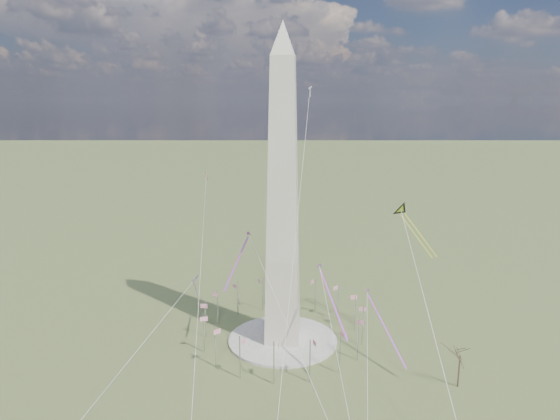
# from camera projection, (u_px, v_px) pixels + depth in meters

# --- Properties ---
(ground) EXTENTS (2000.00, 2000.00, 0.00)m
(ground) POSITION_uv_depth(u_px,v_px,m) (283.00, 341.00, 165.47)
(ground) COLOR #47572B
(ground) RESTS_ON ground
(plaza) EXTENTS (36.00, 36.00, 0.80)m
(plaza) POSITION_uv_depth(u_px,v_px,m) (283.00, 340.00, 165.38)
(plaza) COLOR beige
(plaza) RESTS_ON ground
(washington_monument) EXTENTS (15.56, 15.56, 100.00)m
(washington_monument) POSITION_uv_depth(u_px,v_px,m) (283.00, 199.00, 155.18)
(washington_monument) COLOR #B3AC96
(washington_monument) RESTS_ON plaza
(flagpole_ring) EXTENTS (54.40, 54.40, 13.00)m
(flagpole_ring) POSITION_uv_depth(u_px,v_px,m) (283.00, 320.00, 163.91)
(flagpole_ring) COLOR silver
(flagpole_ring) RESTS_ON ground
(tree_near) EXTENTS (8.11, 8.11, 14.20)m
(tree_near) POSITION_uv_depth(u_px,v_px,m) (460.00, 353.00, 136.76)
(tree_near) COLOR #49342C
(tree_near) RESTS_ON ground
(kite_delta_black) EXTENTS (13.82, 17.48, 15.12)m
(kite_delta_black) POSITION_uv_depth(u_px,v_px,m) (403.00, 213.00, 165.99)
(kite_delta_black) COLOR black
(kite_delta_black) RESTS_ON ground
(kite_diamond_purple) EXTENTS (1.92, 3.13, 9.99)m
(kite_diamond_purple) POSITION_uv_depth(u_px,v_px,m) (196.00, 281.00, 169.50)
(kite_diamond_purple) COLOR #301663
(kite_diamond_purple) RESTS_ON ground
(kite_streamer_left) EXTENTS (9.68, 21.11, 15.31)m
(kite_streamer_left) POSITION_uv_depth(u_px,v_px,m) (328.00, 290.00, 145.82)
(kite_streamer_left) COLOR #FF2843
(kite_streamer_left) RESTS_ON ground
(kite_streamer_mid) EXTENTS (5.85, 20.33, 14.14)m
(kite_streamer_mid) POSITION_uv_depth(u_px,v_px,m) (240.00, 253.00, 161.78)
(kite_streamer_mid) COLOR #FF2843
(kite_streamer_mid) RESTS_ON ground
(kite_streamer_right) EXTENTS (11.62, 21.82, 16.22)m
(kite_streamer_right) POSITION_uv_depth(u_px,v_px,m) (379.00, 316.00, 153.40)
(kite_streamer_right) COLOR #FF2843
(kite_streamer_right) RESTS_ON ground
(kite_small_red) EXTENTS (1.14, 1.79, 3.99)m
(kite_small_red) POSITION_uv_depth(u_px,v_px,m) (207.00, 174.00, 198.86)
(kite_small_red) COLOR red
(kite_small_red) RESTS_ON ground
(kite_small_white) EXTENTS (1.52, 1.46, 4.29)m
(kite_small_white) POSITION_uv_depth(u_px,v_px,m) (310.00, 89.00, 193.04)
(kite_small_white) COLOR silver
(kite_small_white) RESTS_ON ground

